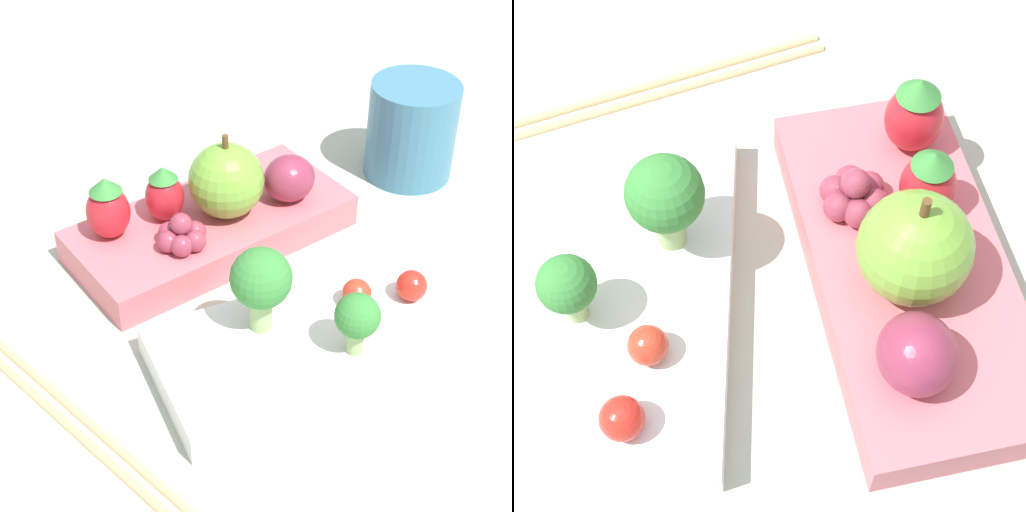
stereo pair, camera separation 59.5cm
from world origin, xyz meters
The scene contains 13 objects.
ground_plane centered at (0.00, 0.00, 0.00)m, with size 4.00×4.00×0.00m, color #ADB7A3.
bento_box_savoury centered at (0.01, 0.07, 0.01)m, with size 0.22×0.13×0.02m.
bento_box_fruit centered at (0.00, -0.07, 0.01)m, with size 0.22×0.11×0.03m.
broccoli_floret_0 centered at (-0.01, 0.10, 0.05)m, with size 0.03×0.03×0.04m.
broccoli_floret_1 centered at (0.03, 0.05, 0.06)m, with size 0.04×0.04×0.06m.
cherry_tomato_0 centered at (-0.07, 0.08, 0.03)m, with size 0.02×0.02×0.02m.
cherry_tomato_1 centered at (-0.03, 0.07, 0.03)m, with size 0.02×0.02×0.02m.
apple centered at (-0.01, -0.07, 0.06)m, with size 0.06×0.06×0.07m.
strawberry_0 centered at (0.03, -0.09, 0.05)m, with size 0.03×0.03×0.05m.
strawberry_1 centered at (0.07, -0.09, 0.05)m, with size 0.03×0.03×0.05m.
plum centered at (-0.06, -0.06, 0.04)m, with size 0.04×0.04×0.04m.
grape_cluster centered at (0.04, -0.05, 0.04)m, with size 0.04×0.04×0.03m.
chopsticks_pair centered at (0.16, 0.04, 0.00)m, with size 0.06×0.21×0.01m.
Camera 2 is at (-0.22, 0.03, 0.40)m, focal length 60.00 mm.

